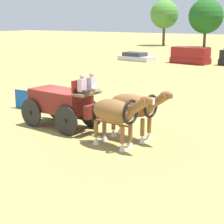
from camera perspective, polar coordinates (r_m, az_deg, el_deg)
ground_plane at (r=18.29m, az=-7.77°, el=-2.24°), size 220.00×220.00×0.00m
show_wagon at (r=17.86m, az=-7.54°, el=1.54°), size 5.99×2.10×2.77m
draft_horse_near at (r=16.04m, az=3.36°, el=0.78°), size 3.23×1.19×2.29m
draft_horse_off at (r=15.01m, az=0.55°, el=-0.16°), size 2.99×1.18×2.29m
parked_vehicle_a at (r=46.92m, az=3.65°, el=8.39°), size 4.76×2.51×1.03m
parked_vehicle_b at (r=44.59m, az=11.89°, el=8.43°), size 4.70×2.50×1.89m
tree_a at (r=73.95m, az=8.01°, el=14.57°), size 5.34×5.34×8.55m
tree_b at (r=70.57m, az=14.15°, el=14.03°), size 6.15×6.15×8.58m
sponsor_banner at (r=21.53m, az=-11.46°, el=1.60°), size 3.20×0.19×1.10m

